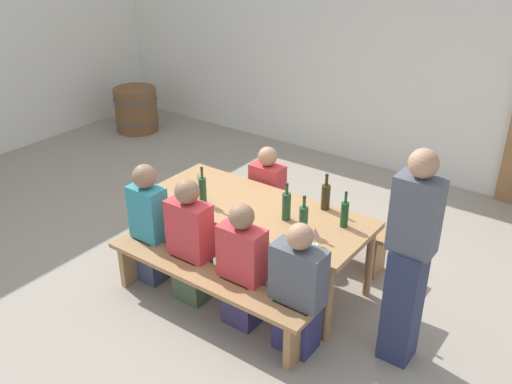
{
  "coord_description": "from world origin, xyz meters",
  "views": [
    {
      "loc": [
        2.57,
        -3.53,
        3.11
      ],
      "look_at": [
        0.0,
        0.0,
        0.9
      ],
      "focal_mm": 39.29,
      "sensor_mm": 36.0,
      "label": 1
    }
  ],
  "objects_px": {
    "wine_bottle_1": "(326,196)",
    "wine_glass_0": "(198,176)",
    "wine_bottle_2": "(303,219)",
    "bench_far": "(298,214)",
    "wine_glass_1": "(315,233)",
    "seated_guest_near_2": "(242,269)",
    "seated_guest_near_1": "(190,244)",
    "standing_host": "(409,263)",
    "wine_bottle_4": "(345,214)",
    "wine_barrel": "(136,109)",
    "wine_bottle_3": "(286,206)",
    "seated_guest_near_3": "(298,292)",
    "seated_guest_far_0": "(267,199)",
    "wine_bottle_0": "(203,190)",
    "tasting_table": "(256,214)",
    "bench_near": "(204,283)",
    "seated_guest_near_0": "(149,225)"
  },
  "relations": [
    {
      "from": "wine_bottle_4",
      "to": "wine_glass_1",
      "type": "bearing_deg",
      "value": -96.64
    },
    {
      "from": "tasting_table",
      "to": "standing_host",
      "type": "bearing_deg",
      "value": -7.51
    },
    {
      "from": "wine_bottle_4",
      "to": "wine_glass_1",
      "type": "relative_size",
      "value": 2.01
    },
    {
      "from": "standing_host",
      "to": "wine_bottle_3",
      "type": "bearing_deg",
      "value": -8.42
    },
    {
      "from": "wine_bottle_2",
      "to": "seated_guest_near_2",
      "type": "relative_size",
      "value": 0.29
    },
    {
      "from": "wine_bottle_0",
      "to": "wine_bottle_2",
      "type": "xyz_separation_m",
      "value": [
        1.0,
        0.09,
        -0.01
      ]
    },
    {
      "from": "seated_guest_far_0",
      "to": "bench_far",
      "type": "bearing_deg",
      "value": 118.23
    },
    {
      "from": "tasting_table",
      "to": "bench_far",
      "type": "height_order",
      "value": "tasting_table"
    },
    {
      "from": "wine_bottle_0",
      "to": "wine_glass_0",
      "type": "relative_size",
      "value": 2.47
    },
    {
      "from": "wine_bottle_2",
      "to": "seated_guest_near_1",
      "type": "xyz_separation_m",
      "value": [
        -0.84,
        -0.46,
        -0.32
      ]
    },
    {
      "from": "wine_glass_1",
      "to": "wine_bottle_3",
      "type": "bearing_deg",
      "value": 152.24
    },
    {
      "from": "wine_bottle_3",
      "to": "seated_guest_near_3",
      "type": "xyz_separation_m",
      "value": [
        0.47,
        -0.55,
        -0.35
      ]
    },
    {
      "from": "wine_bottle_1",
      "to": "standing_host",
      "type": "distance_m",
      "value": 1.12
    },
    {
      "from": "bench_near",
      "to": "bench_far",
      "type": "height_order",
      "value": "same"
    },
    {
      "from": "wine_bottle_0",
      "to": "wine_barrel",
      "type": "distance_m",
      "value": 4.14
    },
    {
      "from": "bench_far",
      "to": "wine_bottle_2",
      "type": "xyz_separation_m",
      "value": [
        0.56,
        -0.84,
        0.52
      ]
    },
    {
      "from": "wine_bottle_0",
      "to": "wine_bottle_3",
      "type": "xyz_separation_m",
      "value": [
        0.77,
        0.18,
        0.0
      ]
    },
    {
      "from": "wine_bottle_1",
      "to": "wine_bottle_2",
      "type": "distance_m",
      "value": 0.46
    },
    {
      "from": "wine_glass_0",
      "to": "seated_guest_near_3",
      "type": "distance_m",
      "value": 1.66
    },
    {
      "from": "seated_guest_near_1",
      "to": "standing_host",
      "type": "distance_m",
      "value": 1.83
    },
    {
      "from": "wine_bottle_3",
      "to": "wine_barrel",
      "type": "bearing_deg",
      "value": 152.92
    },
    {
      "from": "seated_guest_near_2",
      "to": "wine_barrel",
      "type": "xyz_separation_m",
      "value": [
        -4.11,
        2.68,
        -0.19
      ]
    },
    {
      "from": "wine_bottle_3",
      "to": "wine_glass_1",
      "type": "bearing_deg",
      "value": -27.76
    },
    {
      "from": "wine_bottle_0",
      "to": "seated_guest_near_2",
      "type": "height_order",
      "value": "seated_guest_near_2"
    },
    {
      "from": "bench_far",
      "to": "wine_glass_1",
      "type": "height_order",
      "value": "wine_glass_1"
    },
    {
      "from": "wine_bottle_2",
      "to": "seated_guest_near_1",
      "type": "relative_size",
      "value": 0.28
    },
    {
      "from": "seated_guest_far_0",
      "to": "seated_guest_near_2",
      "type": "bearing_deg",
      "value": 25.95
    },
    {
      "from": "wine_bottle_2",
      "to": "seated_guest_near_0",
      "type": "height_order",
      "value": "seated_guest_near_0"
    },
    {
      "from": "wine_bottle_3",
      "to": "seated_guest_near_0",
      "type": "bearing_deg",
      "value": -153.47
    },
    {
      "from": "wine_bottle_2",
      "to": "wine_barrel",
      "type": "height_order",
      "value": "wine_bottle_2"
    },
    {
      "from": "bench_far",
      "to": "wine_bottle_0",
      "type": "relative_size",
      "value": 5.69
    },
    {
      "from": "wine_bottle_2",
      "to": "seated_guest_far_0",
      "type": "height_order",
      "value": "wine_bottle_2"
    },
    {
      "from": "tasting_table",
      "to": "wine_glass_0",
      "type": "relative_size",
      "value": 14.74
    },
    {
      "from": "wine_bottle_3",
      "to": "seated_guest_near_2",
      "type": "xyz_separation_m",
      "value": [
        -0.05,
        -0.55,
        -0.35
      ]
    },
    {
      "from": "wine_bottle_1",
      "to": "seated_guest_far_0",
      "type": "distance_m",
      "value": 0.9
    },
    {
      "from": "seated_guest_near_2",
      "to": "wine_glass_1",
      "type": "bearing_deg",
      "value": -53.76
    },
    {
      "from": "bench_far",
      "to": "wine_bottle_1",
      "type": "relative_size",
      "value": 5.94
    },
    {
      "from": "wine_bottle_1",
      "to": "wine_glass_0",
      "type": "bearing_deg",
      "value": -165.51
    },
    {
      "from": "bench_near",
      "to": "wine_barrel",
      "type": "distance_m",
      "value": 4.76
    },
    {
      "from": "seated_guest_near_1",
      "to": "seated_guest_far_0",
      "type": "xyz_separation_m",
      "value": [
        -0.0,
        1.15,
        -0.05
      ]
    },
    {
      "from": "seated_guest_near_1",
      "to": "tasting_table",
      "type": "bearing_deg",
      "value": -25.46
    },
    {
      "from": "seated_guest_near_3",
      "to": "wine_bottle_2",
      "type": "bearing_deg",
      "value": 28.37
    },
    {
      "from": "seated_guest_near_1",
      "to": "seated_guest_near_3",
      "type": "relative_size",
      "value": 1.04
    },
    {
      "from": "wine_bottle_3",
      "to": "seated_guest_far_0",
      "type": "xyz_separation_m",
      "value": [
        -0.61,
        0.6,
        -0.37
      ]
    },
    {
      "from": "wine_bottle_4",
      "to": "bench_near",
      "type": "bearing_deg",
      "value": -131.71
    },
    {
      "from": "wine_bottle_1",
      "to": "wine_glass_1",
      "type": "distance_m",
      "value": 0.62
    },
    {
      "from": "wine_bottle_3",
      "to": "seated_guest_far_0",
      "type": "bearing_deg",
      "value": 135.58
    },
    {
      "from": "wine_bottle_1",
      "to": "wine_glass_0",
      "type": "relative_size",
      "value": 2.36
    },
    {
      "from": "bench_near",
      "to": "wine_bottle_4",
      "type": "xyz_separation_m",
      "value": [
        0.79,
        0.89,
        0.51
      ]
    },
    {
      "from": "seated_guest_near_1",
      "to": "seated_guest_near_2",
      "type": "xyz_separation_m",
      "value": [
        0.56,
        0.0,
        -0.03
      ]
    }
  ]
}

